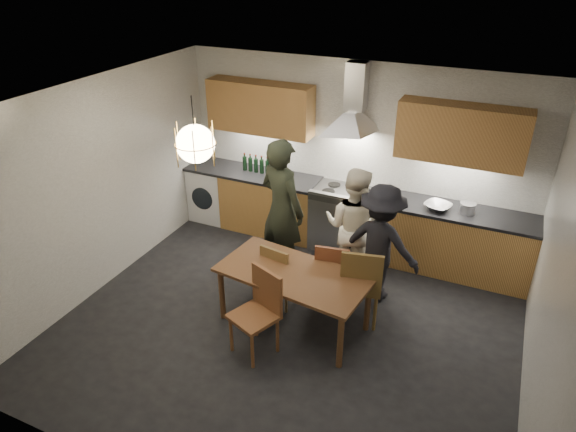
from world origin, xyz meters
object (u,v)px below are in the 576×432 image
at_px(stock_pot, 468,208).
at_px(chair_back_left, 279,272).
at_px(person_right, 380,244).
at_px(person_mid, 353,226).
at_px(wine_bottles, 265,165).
at_px(person_left, 282,209).
at_px(mixing_bowl, 438,206).
at_px(dining_table, 294,279).
at_px(chair_front, 260,307).

bearing_deg(stock_pot, chair_back_left, -139.37).
distance_m(person_right, stock_pot, 1.28).
distance_m(chair_back_left, person_mid, 1.13).
bearing_deg(wine_bottles, person_left, -53.31).
distance_m(chair_back_left, person_right, 1.25).
relative_size(chair_back_left, person_right, 0.55).
distance_m(person_left, person_right, 1.30).
xyz_separation_m(person_left, mixing_bowl, (1.79, 0.89, 0.00)).
bearing_deg(wine_bottles, dining_table, -55.61).
bearing_deg(chair_back_left, chair_front, 109.33).
height_order(chair_back_left, person_right, person_right).
bearing_deg(person_mid, stock_pot, -149.61).
bearing_deg(person_mid, chair_back_left, 58.27).
bearing_deg(chair_back_left, wine_bottles, -49.60).
relative_size(person_right, wine_bottles, 2.08).
xyz_separation_m(chair_front, stock_pot, (1.73, 2.36, 0.42)).
distance_m(chair_back_left, chair_front, 0.77).
relative_size(chair_back_left, person_mid, 0.54).
relative_size(person_left, person_mid, 1.20).
distance_m(dining_table, stock_pot, 2.45).
bearing_deg(stock_pot, dining_table, -130.30).
bearing_deg(chair_front, mixing_bowl, 81.24).
relative_size(person_mid, person_right, 1.03).
bearing_deg(stock_pot, person_right, -132.21).
relative_size(chair_front, mixing_bowl, 2.94).
bearing_deg(mixing_bowl, dining_table, -123.88).
xyz_separation_m(chair_front, person_right, (0.88, 1.42, 0.21)).
relative_size(chair_back_left, stock_pot, 4.37).
height_order(person_left, wine_bottles, person_left).
bearing_deg(person_left, chair_back_left, 133.11).
xyz_separation_m(dining_table, mixing_bowl, (1.21, 1.81, 0.32)).
xyz_separation_m(person_mid, wine_bottles, (-1.62, 0.77, 0.26)).
distance_m(person_mid, stock_pot, 1.46).
bearing_deg(person_mid, mixing_bowl, -142.81).
height_order(stock_pot, wine_bottles, wine_bottles).
relative_size(dining_table, wine_bottles, 2.43).
relative_size(person_left, stock_pot, 9.79).
height_order(chair_back_left, wine_bottles, wine_bottles).
bearing_deg(person_right, person_left, 6.23).
xyz_separation_m(chair_back_left, stock_pot, (1.87, 1.61, 0.49)).
distance_m(chair_front, person_left, 1.54).
distance_m(person_right, wine_bottles, 2.29).
xyz_separation_m(person_left, wine_bottles, (-0.75, 1.01, 0.10)).
relative_size(person_mid, stock_pot, 8.13).
distance_m(chair_front, mixing_bowl, 2.73).
xyz_separation_m(chair_back_left, mixing_bowl, (1.51, 1.56, 0.46)).
distance_m(chair_back_left, mixing_bowl, 2.22).
bearing_deg(stock_pot, person_left, -156.54).
xyz_separation_m(stock_pot, wine_bottles, (-2.89, 0.08, 0.07)).
bearing_deg(chair_front, wine_bottles, 137.32).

